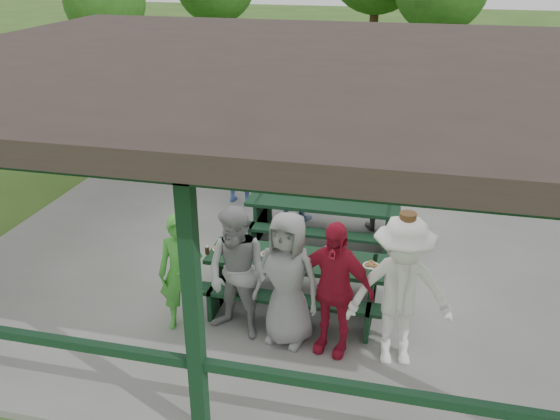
% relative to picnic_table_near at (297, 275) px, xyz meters
% --- Properties ---
extents(ground, '(90.00, 90.00, 0.00)m').
position_rel_picnic_table_near_xyz_m(ground, '(-0.46, 1.20, -0.57)').
color(ground, '#33571B').
rests_on(ground, ground).
extents(concrete_slab, '(10.00, 8.00, 0.10)m').
position_rel_picnic_table_near_xyz_m(concrete_slab, '(-0.46, 1.20, -0.52)').
color(concrete_slab, slate).
rests_on(concrete_slab, ground).
extents(pavilion_structure, '(10.60, 8.60, 3.24)m').
position_rel_picnic_table_near_xyz_m(pavilion_structure, '(-0.46, 1.20, 2.60)').
color(pavilion_structure, black).
rests_on(pavilion_structure, concrete_slab).
extents(picnic_table_near, '(2.45, 1.39, 0.75)m').
position_rel_picnic_table_near_xyz_m(picnic_table_near, '(0.00, 0.00, 0.00)').
color(picnic_table_near, black).
rests_on(picnic_table_near, concrete_slab).
extents(picnic_table_far, '(2.53, 1.39, 0.75)m').
position_rel_picnic_table_near_xyz_m(picnic_table_far, '(0.03, 2.00, 0.00)').
color(picnic_table_far, black).
rests_on(picnic_table_far, concrete_slab).
extents(table_setting, '(2.37, 0.45, 0.10)m').
position_rel_picnic_table_near_xyz_m(table_setting, '(-0.14, 0.02, 0.31)').
color(table_setting, white).
rests_on(table_setting, picnic_table_near).
extents(contestant_green, '(0.66, 0.50, 1.61)m').
position_rel_picnic_table_near_xyz_m(contestant_green, '(-1.34, -0.85, 0.33)').
color(contestant_green, green).
rests_on(contestant_green, concrete_slab).
extents(contestant_grey_left, '(1.02, 0.89, 1.77)m').
position_rel_picnic_table_near_xyz_m(contestant_grey_left, '(-0.58, -0.84, 0.42)').
color(contestant_grey_left, '#9C9C9E').
rests_on(contestant_grey_left, concrete_slab).
extents(contestant_grey_mid, '(0.96, 0.73, 1.77)m').
position_rel_picnic_table_near_xyz_m(contestant_grey_mid, '(0.05, -0.82, 0.41)').
color(contestant_grey_mid, gray).
rests_on(contestant_grey_mid, concrete_slab).
extents(contestant_red, '(1.10, 0.63, 1.76)m').
position_rel_picnic_table_near_xyz_m(contestant_red, '(0.63, -0.88, 0.41)').
color(contestant_red, '#B11833').
rests_on(contestant_red, concrete_slab).
extents(contestant_white_fedora, '(1.35, 0.93, 1.97)m').
position_rel_picnic_table_near_xyz_m(contestant_white_fedora, '(1.42, -0.92, 0.49)').
color(contestant_white_fedora, white).
rests_on(contestant_white_fedora, concrete_slab).
extents(spectator_lblue, '(1.48, 0.78, 1.52)m').
position_rel_picnic_table_near_xyz_m(spectator_lblue, '(-0.62, 2.85, 0.29)').
color(spectator_lblue, '#90B1DF').
rests_on(spectator_lblue, concrete_slab).
extents(spectator_blue, '(0.77, 0.59, 1.92)m').
position_rel_picnic_table_near_xyz_m(spectator_blue, '(-1.83, 3.32, 0.49)').
color(spectator_blue, '#3C599D').
rests_on(spectator_blue, concrete_slab).
extents(spectator_grey, '(0.95, 0.79, 1.75)m').
position_rel_picnic_table_near_xyz_m(spectator_grey, '(0.92, 2.78, 0.40)').
color(spectator_grey, gray).
rests_on(spectator_grey, concrete_slab).
extents(pickup_truck, '(5.97, 4.32, 1.51)m').
position_rel_picnic_table_near_xyz_m(pickup_truck, '(0.22, 10.64, 0.18)').
color(pickup_truck, silver).
rests_on(pickup_truck, ground).
extents(farm_trailer, '(3.57, 2.36, 1.26)m').
position_rel_picnic_table_near_xyz_m(farm_trailer, '(-3.82, 8.64, 0.05)').
color(farm_trailer, '#1B3499').
rests_on(farm_trailer, ground).
extents(tree_edge_left, '(2.81, 2.81, 4.39)m').
position_rel_picnic_table_near_xyz_m(tree_edge_left, '(-9.51, 12.76, 2.39)').
color(tree_edge_left, black).
rests_on(tree_edge_left, ground).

